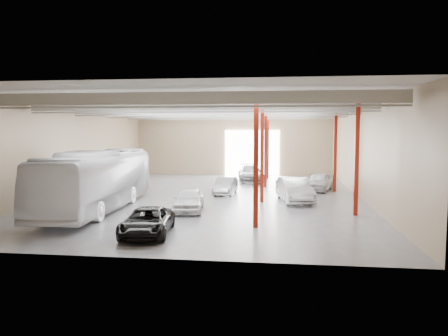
% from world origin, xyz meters
% --- Properties ---
extents(depot_shell, '(22.12, 32.12, 7.06)m').
position_xyz_m(depot_shell, '(0.13, 0.48, 4.98)').
color(depot_shell, '#4F4F55').
rests_on(depot_shell, ground).
extents(coach_bus, '(3.72, 13.66, 3.77)m').
position_xyz_m(coach_bus, '(-6.39, -6.24, 1.89)').
color(coach_bus, silver).
rests_on(coach_bus, ground).
extents(black_sedan, '(2.65, 4.90, 1.30)m').
position_xyz_m(black_sedan, '(-1.29, -12.32, 0.65)').
color(black_sedan, black).
rests_on(black_sedan, ground).
extents(car_row_a, '(2.23, 4.47, 1.46)m').
position_xyz_m(car_row_a, '(-0.58, -6.00, 0.73)').
color(car_row_a, white).
rests_on(car_row_a, ground).
extents(car_row_b, '(1.63, 4.09, 1.32)m').
position_xyz_m(car_row_b, '(0.81, 1.50, 0.66)').
color(car_row_b, '#A6A6AA').
rests_on(car_row_b, ground).
extents(car_row_c, '(3.05, 5.80, 1.60)m').
position_xyz_m(car_row_c, '(2.22, 10.20, 0.80)').
color(car_row_c, slate).
rests_on(car_row_c, ground).
extents(car_right_near, '(2.76, 5.45, 1.72)m').
position_xyz_m(car_right_near, '(6.07, -1.53, 0.86)').
color(car_right_near, silver).
rests_on(car_right_near, ground).
extents(car_right_far, '(3.03, 4.74, 1.50)m').
position_xyz_m(car_right_far, '(8.30, 4.43, 0.75)').
color(car_right_far, silver).
rests_on(car_right_far, ground).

